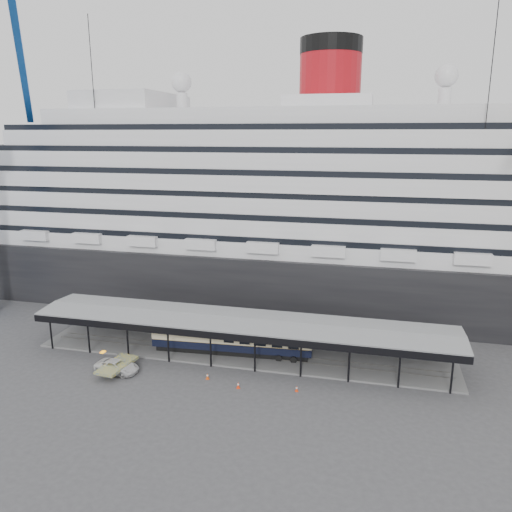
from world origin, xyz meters
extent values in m
plane|color=#3D3D3F|center=(0.00, 0.00, 0.00)|extent=(200.00, 200.00, 0.00)
cube|color=black|center=(0.00, 32.00, 5.00)|extent=(130.00, 30.00, 10.00)
cylinder|color=#AA0D16|center=(8.00, 32.00, 37.40)|extent=(10.00, 10.00, 9.00)
cylinder|color=black|center=(8.00, 32.00, 42.65)|extent=(10.10, 10.10, 2.50)
sphere|color=silver|center=(-18.00, 32.00, 37.70)|extent=(3.60, 3.60, 3.60)
sphere|color=silver|center=(26.00, 32.00, 37.70)|extent=(3.60, 3.60, 3.60)
cube|color=slate|center=(0.00, 5.00, 0.12)|extent=(56.00, 8.00, 0.24)
cube|color=slate|center=(0.00, 4.28, 0.28)|extent=(54.00, 0.08, 0.10)
cube|color=slate|center=(0.00, 5.72, 0.28)|extent=(54.00, 0.08, 0.10)
cube|color=black|center=(0.00, 0.50, 4.45)|extent=(56.00, 0.18, 0.90)
cube|color=black|center=(0.00, 9.50, 4.45)|extent=(56.00, 0.18, 0.90)
cube|color=slate|center=(0.00, 5.00, 5.18)|extent=(56.00, 9.00, 0.24)
cube|color=blue|center=(-37.61, 15.88, 39.20)|extent=(12.92, 17.86, 16.80)
cylinder|color=black|center=(-29.22, 21.75, 23.60)|extent=(0.12, 0.12, 47.21)
cylinder|color=black|center=(30.26, 20.24, 23.60)|extent=(0.12, 0.12, 47.21)
imported|color=silver|center=(-13.74, -3.38, 0.78)|extent=(5.84, 3.19, 1.55)
cube|color=black|center=(-1.30, 5.00, 0.58)|extent=(20.66, 3.68, 0.69)
cube|color=black|center=(-1.30, 5.00, 1.46)|extent=(21.67, 4.13, 1.08)
cube|color=beige|center=(-1.30, 5.00, 2.64)|extent=(21.67, 4.17, 1.27)
cube|color=black|center=(-1.30, 5.00, 3.47)|extent=(21.67, 4.13, 0.39)
cube|color=#E74E0C|center=(-2.22, -2.41, 0.02)|extent=(0.45, 0.45, 0.03)
cone|color=#E74E0C|center=(-2.22, -2.41, 0.39)|extent=(0.38, 0.38, 0.75)
cylinder|color=white|center=(-2.22, -2.41, 0.47)|extent=(0.24, 0.24, 0.15)
cube|color=red|center=(2.01, -3.67, 0.02)|extent=(0.52, 0.52, 0.03)
cone|color=red|center=(2.01, -3.67, 0.40)|extent=(0.44, 0.44, 0.76)
cylinder|color=white|center=(2.01, -3.67, 0.48)|extent=(0.24, 0.24, 0.15)
cube|color=#EF390D|center=(8.78, -2.79, 0.01)|extent=(0.46, 0.46, 0.03)
cone|color=#EF390D|center=(8.78, -2.79, 0.36)|extent=(0.39, 0.39, 0.69)
cylinder|color=white|center=(8.78, -2.79, 0.43)|extent=(0.22, 0.22, 0.13)
camera|label=1|loc=(16.52, -54.62, 29.07)|focal=35.00mm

